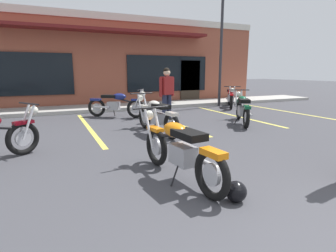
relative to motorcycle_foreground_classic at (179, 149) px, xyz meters
name	(u,v)px	position (x,y,z in m)	size (l,w,h in m)	color
ground_plane	(185,156)	(0.59, 0.92, -0.46)	(80.00, 80.00, 0.00)	#3D3D42
sidewalk_kerb	(107,107)	(0.59, 7.96, -0.39)	(22.00, 1.80, 0.14)	#A8A59E
brick_storefront_building	(91,62)	(0.59, 11.48, 1.56)	(16.27, 6.04, 4.04)	brown
painted_stall_lines	(132,124)	(0.59, 4.36, -0.46)	(12.79, 4.80, 0.01)	#DBCC4C
motorcycle_foreground_classic	(179,149)	(0.00, 0.00, 0.00)	(0.68, 2.11, 0.98)	black
motorcycle_red_sportbike	(156,115)	(0.82, 2.93, 0.00)	(0.68, 2.11, 0.98)	black
motorcycle_black_cruiser	(116,104)	(0.47, 5.75, 0.00)	(1.80, 1.47, 0.98)	black
motorcycle_blue_standard	(242,108)	(3.68, 3.08, 0.00)	(1.33, 1.88, 0.98)	black
motorcycle_green_cafe_racer	(230,97)	(5.66, 6.29, 0.00)	(1.41, 1.83, 0.98)	black
person_in_black_shirt	(167,91)	(1.79, 4.46, 0.49)	(0.60, 0.36, 1.68)	black
helmet_on_pavement	(236,192)	(0.32, -0.92, -0.33)	(0.26, 0.26, 0.26)	black
parking_lot_lamp_post	(223,32)	(5.47, 6.76, 2.77)	(0.24, 0.76, 5.00)	#2D2D33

